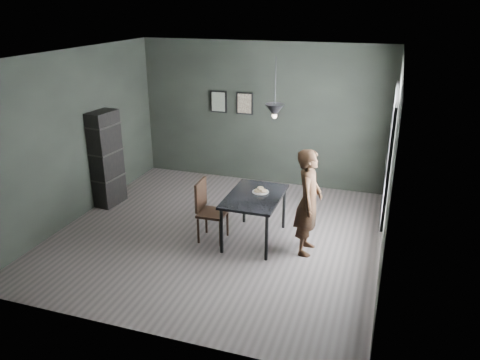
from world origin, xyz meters
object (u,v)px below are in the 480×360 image
(white_plate, at_px, (260,192))
(wood_chair, at_px, (207,207))
(cafe_table, at_px, (255,200))
(shelf_unit, at_px, (106,159))
(woman, at_px, (308,202))
(pendant_lamp, at_px, (275,110))

(white_plate, bearing_deg, wood_chair, -157.32)
(cafe_table, bearing_deg, shelf_unit, 169.89)
(white_plate, height_order, shelf_unit, shelf_unit)
(woman, xyz_separation_m, pendant_lamp, (-0.59, 0.19, 1.26))
(shelf_unit, height_order, pendant_lamp, pendant_lamp)
(woman, xyz_separation_m, shelf_unit, (-3.76, 0.62, 0.07))
(cafe_table, distance_m, woman, 0.85)
(shelf_unit, xyz_separation_m, pendant_lamp, (3.17, -0.42, 1.19))
(pendant_lamp, bearing_deg, shelf_unit, 172.44)
(white_plate, bearing_deg, cafe_table, -114.66)
(cafe_table, xyz_separation_m, woman, (0.84, -0.09, 0.12))
(woman, relative_size, shelf_unit, 0.92)
(shelf_unit, bearing_deg, woman, -3.99)
(shelf_unit, distance_m, pendant_lamp, 3.41)
(white_plate, distance_m, pendant_lamp, 1.31)
(woman, bearing_deg, shelf_unit, 79.95)
(shelf_unit, bearing_deg, wood_chair, -12.49)
(white_plate, xyz_separation_m, shelf_unit, (-2.98, 0.40, 0.10))
(white_plate, relative_size, woman, 0.14)
(wood_chair, xyz_separation_m, pendant_lamp, (0.95, 0.29, 1.50))
(cafe_table, height_order, pendant_lamp, pendant_lamp)
(woman, bearing_deg, pendant_lamp, 70.92)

